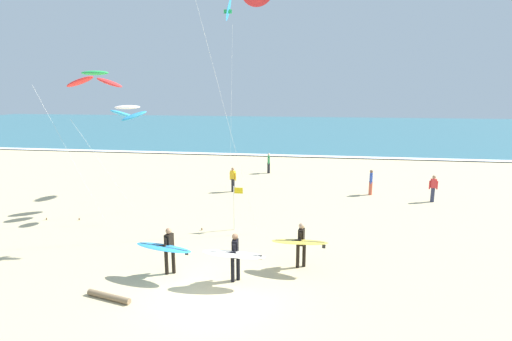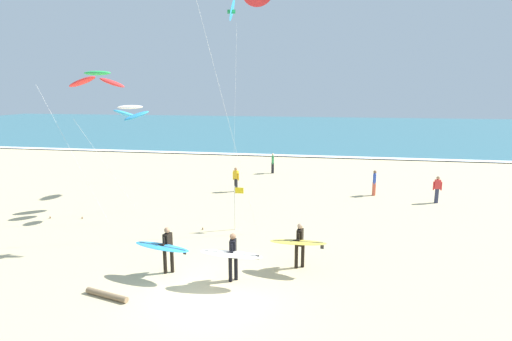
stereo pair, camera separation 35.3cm
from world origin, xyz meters
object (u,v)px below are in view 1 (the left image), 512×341
at_px(kite_arc_ivory_high, 128,112).
at_px(bystander_green_top, 269,163).
at_px(surfer_trailing, 235,254).
at_px(bystander_red_top, 433,188).
at_px(kite_delta_cobalt_near, 228,10).
at_px(kite_arc_emerald_mid, 95,79).
at_px(bystander_yellow_top, 233,179).
at_px(surfer_third, 300,242).
at_px(surfer_lead, 167,248).
at_px(bystander_blue_top, 371,182).
at_px(lifeguard_flag, 235,204).
at_px(driftwood_log, 109,297).

xyz_separation_m(kite_arc_ivory_high, bystander_green_top, (5.92, 11.21, -4.49)).
bearing_deg(surfer_trailing, kite_arc_ivory_high, 134.71).
bearing_deg(surfer_trailing, bystander_red_top, 51.49).
distance_m(kite_delta_cobalt_near, kite_arc_ivory_high, 9.62).
xyz_separation_m(kite_arc_emerald_mid, kite_arc_ivory_high, (0.29, 2.35, -1.61)).
relative_size(kite_arc_emerald_mid, bystander_yellow_top, 4.59).
distance_m(surfer_third, kite_arc_emerald_mid, 11.71).
height_order(surfer_third, bystander_red_top, surfer_third).
bearing_deg(surfer_lead, bystander_blue_top, 56.43).
xyz_separation_m(kite_delta_cobalt_near, lifeguard_flag, (2.16, -8.38, -10.10)).
bearing_deg(bystander_blue_top, bystander_green_top, 141.87).
xyz_separation_m(kite_delta_cobalt_near, bystander_green_top, (2.02, 4.84, -10.55)).
bearing_deg(bystander_blue_top, kite_delta_cobalt_near, 175.20).
xyz_separation_m(surfer_third, kite_arc_ivory_high, (-9.26, 5.75, 4.26)).
bearing_deg(kite_delta_cobalt_near, bystander_green_top, 67.32).
height_order(surfer_lead, bystander_green_top, surfer_lead).
relative_size(kite_delta_cobalt_near, kite_arc_ivory_high, 2.13).
relative_size(surfer_trailing, bystander_green_top, 1.33).
bearing_deg(bystander_green_top, lifeguard_flag, -89.43).
relative_size(bystander_yellow_top, bystander_green_top, 1.00).
distance_m(surfer_lead, surfer_trailing, 2.47).
bearing_deg(bystander_red_top, lifeguard_flag, -147.97).
xyz_separation_m(bystander_red_top, driftwood_log, (-12.99, -13.40, -0.72)).
distance_m(bystander_red_top, bystander_green_top, 12.49).
bearing_deg(bystander_yellow_top, surfer_lead, -88.68).
height_order(kite_delta_cobalt_near, driftwood_log, kite_delta_cobalt_near).
distance_m(bystander_blue_top, driftwood_log, 17.40).
distance_m(bystander_yellow_top, driftwood_log, 13.94).
relative_size(kite_arc_emerald_mid, driftwood_log, 4.57).
height_order(kite_arc_ivory_high, driftwood_log, kite_arc_ivory_high).
height_order(kite_arc_ivory_high, bystander_blue_top, kite_arc_ivory_high).
bearing_deg(bystander_red_top, surfer_lead, -135.60).
relative_size(surfer_lead, bystander_green_top, 1.39).
distance_m(surfer_trailing, bystander_blue_top, 14.12).
xyz_separation_m(kite_delta_cobalt_near, kite_arc_ivory_high, (-3.90, -6.37, -6.05)).
relative_size(surfer_trailing, driftwood_log, 1.33).
bearing_deg(kite_arc_ivory_high, lifeguard_flag, -18.34).
xyz_separation_m(bystander_blue_top, driftwood_log, (-9.59, -14.49, -0.72)).
distance_m(kite_delta_cobalt_near, bystander_green_top, 11.78).
xyz_separation_m(bystander_blue_top, bystander_yellow_top, (-8.66, -0.60, 0.00)).
distance_m(surfer_trailing, bystander_green_top, 18.47).
xyz_separation_m(kite_arc_ivory_high, bystander_red_top, (16.46, 4.51, -4.49)).
xyz_separation_m(kite_arc_ivory_high, lifeguard_flag, (6.05, -2.01, -4.04)).
bearing_deg(surfer_third, bystander_blue_top, 71.47).
bearing_deg(kite_arc_ivory_high, surfer_third, -31.85).
height_order(surfer_trailing, bystander_green_top, surfer_trailing).
relative_size(surfer_third, kite_delta_cobalt_near, 0.17).
xyz_separation_m(kite_arc_emerald_mid, bystander_red_top, (16.75, 6.86, -6.10)).
xyz_separation_m(kite_arc_emerald_mid, lifeguard_flag, (6.34, 0.35, -5.65)).
distance_m(surfer_lead, surfer_third, 4.76).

